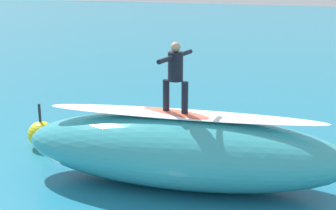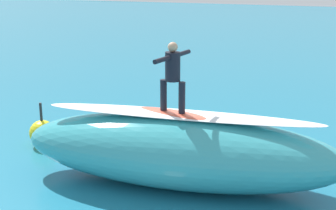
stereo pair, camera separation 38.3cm
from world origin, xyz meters
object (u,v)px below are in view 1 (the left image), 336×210
buoy_marker (41,134)px  surfboard_riding (175,113)px  surfer_paddling (167,119)px  surfboard_paddling (163,124)px  surfer_riding (175,72)px

buoy_marker → surfboard_riding: bearing=166.5°
surfer_paddling → surfboard_paddling: bearing=0.0°
surfboard_riding → buoy_marker: (4.65, -1.11, -1.45)m
surfboard_riding → buoy_marker: bearing=-3.8°
surfboard_paddling → surfer_paddling: (-0.11, -0.08, 0.18)m
surfboard_riding → surfer_riding: 1.03m
surfboard_paddling → buoy_marker: buoy_marker is taller
surfboard_riding → surfer_paddling: bearing=-58.4°
surfer_riding → buoy_marker: 5.39m
surfer_riding → surfboard_paddling: size_ratio=0.80×
surfer_riding → buoy_marker: (4.65, -1.11, -2.48)m
surfer_riding → surfboard_paddling: bearing=-56.8°
surfer_riding → buoy_marker: surfer_riding is taller
surfer_riding → surfboard_riding: bearing=113.7°
surfboard_riding → surfer_paddling: size_ratio=1.28×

